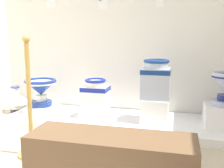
{
  "coord_description": "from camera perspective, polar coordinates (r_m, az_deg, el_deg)",
  "views": [
    {
      "loc": [
        2.4,
        -0.49,
        1.04
      ],
      "look_at": [
        1.66,
        2.45,
        0.5
      ],
      "focal_mm": 42.7,
      "sensor_mm": 36.0,
      "label": 1
    }
  ],
  "objects": [
    {
      "name": "plinth_block_central_ornate",
      "position": [
        3.56,
        -14.81,
        -5.13
      ],
      "size": [
        0.34,
        0.32,
        0.08
      ],
      "primitive_type": "cube",
      "color": "white",
      "rests_on": "display_platform"
    },
    {
      "name": "info_placard_second",
      "position": [
        3.55,
        -1.96,
        16.89
      ],
      "size": [
        0.12,
        0.01,
        0.14
      ],
      "color": "white"
    },
    {
      "name": "plinth_block_leftmost",
      "position": [
        3.07,
        9.2,
        -5.45
      ],
      "size": [
        0.29,
        0.35,
        0.27
      ],
      "primitive_type": "cube",
      "color": "white",
      "rests_on": "display_platform"
    },
    {
      "name": "museum_bench",
      "position": [
        1.86,
        -0.26,
        -16.68
      ],
      "size": [
        1.11,
        0.36,
        0.4
      ],
      "primitive_type": "cube",
      "color": "brown",
      "rests_on": "ground_plane"
    },
    {
      "name": "decorative_vase_corner",
      "position": [
        3.96,
        -19.83,
        -3.71
      ],
      "size": [
        0.3,
        0.3,
        0.37
      ],
      "color": "#383F94",
      "rests_on": "ground_plane"
    },
    {
      "name": "antique_toilet_leftmost",
      "position": [
        3.0,
        9.39,
        1.16
      ],
      "size": [
        0.32,
        0.32,
        0.44
      ],
      "color": "#AEB9CF",
      "rests_on": "plinth_block_leftmost"
    },
    {
      "name": "plinth_block_tall_cobalt",
      "position": [
        3.23,
        -3.48,
        -6.52
      ],
      "size": [
        0.33,
        0.31,
        0.06
      ],
      "primitive_type": "cube",
      "color": "white",
      "rests_on": "display_platform"
    },
    {
      "name": "wall_back",
      "position": [
        3.5,
        4.42,
        16.39
      ],
      "size": [
        3.81,
        0.06,
        2.86
      ],
      "primitive_type": "cube",
      "color": "white",
      "rests_on": "ground_plane"
    },
    {
      "name": "info_placard_first",
      "position": [
        3.82,
        -13.05,
        16.73
      ],
      "size": [
        0.12,
        0.01,
        0.13
      ],
      "color": "white"
    },
    {
      "name": "info_placard_third",
      "position": [
        3.43,
        10.17,
        17.23
      ],
      "size": [
        0.09,
        0.01,
        0.15
      ],
      "color": "white"
    },
    {
      "name": "plinth_block_pale_glazed",
      "position": [
        3.12,
        22.75,
        -6.3
      ],
      "size": [
        0.4,
        0.36,
        0.23
      ],
      "primitive_type": "cube",
      "color": "white",
      "rests_on": "display_platform"
    },
    {
      "name": "antique_toilet_central_ornate",
      "position": [
        3.5,
        -15.01,
        -0.89
      ],
      "size": [
        0.4,
        0.4,
        0.34
      ],
      "color": "navy",
      "rests_on": "plinth_block_central_ornate"
    },
    {
      "name": "display_platform",
      "position": [
        3.16,
        2.58,
        -8.27
      ],
      "size": [
        2.84,
        0.86,
        0.09
      ],
      "primitive_type": "cube",
      "color": "white",
      "rests_on": "ground_plane"
    },
    {
      "name": "stanchion_post_near_left",
      "position": [
        2.44,
        -17.06,
        -7.39
      ],
      "size": [
        0.25,
        0.25,
        1.05
      ],
      "color": "#BB9143",
      "rests_on": "ground_plane"
    },
    {
      "name": "antique_toilet_tall_cobalt",
      "position": [
        3.17,
        -3.52,
        -2.38
      ],
      "size": [
        0.31,
        0.25,
        0.4
      ],
      "color": "white",
      "rests_on": "plinth_block_tall_cobalt"
    }
  ]
}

